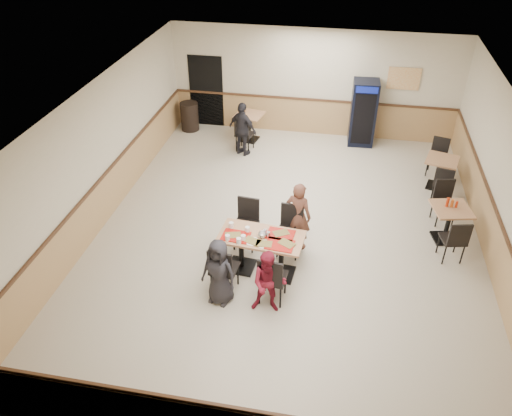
% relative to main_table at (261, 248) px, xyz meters
% --- Properties ---
extents(ground, '(10.00, 10.00, 0.00)m').
position_rel_main_table_xyz_m(ground, '(0.35, 1.29, -0.56)').
color(ground, beige).
rests_on(ground, ground).
extents(room_shell, '(10.00, 10.00, 10.00)m').
position_rel_main_table_xyz_m(room_shell, '(2.12, 3.84, 0.02)').
color(room_shell, silver).
rests_on(room_shell, ground).
extents(main_table, '(1.62, 0.91, 0.84)m').
position_rel_main_table_xyz_m(main_table, '(0.00, 0.00, 0.00)').
color(main_table, black).
rests_on(main_table, ground).
extents(main_chairs, '(1.54, 1.94, 1.06)m').
position_rel_main_table_xyz_m(main_chairs, '(-0.06, 0.00, -0.03)').
color(main_chairs, black).
rests_on(main_chairs, ground).
extents(diner_woman_left, '(0.72, 0.56, 1.31)m').
position_rel_main_table_xyz_m(diner_woman_left, '(-0.58, -0.90, 0.10)').
color(diner_woman_left, black).
rests_on(diner_woman_left, ground).
extents(diner_woman_right, '(0.63, 0.50, 1.25)m').
position_rel_main_table_xyz_m(diner_woman_right, '(0.31, -0.98, 0.07)').
color(diner_woman_right, maroon).
rests_on(diner_woman_right, ground).
extents(diner_man_opposite, '(0.62, 0.49, 1.49)m').
position_rel_main_table_xyz_m(diner_man_opposite, '(0.58, 0.90, 0.19)').
color(diner_man_opposite, brown).
rests_on(diner_man_opposite, ground).
extents(lone_diner, '(0.93, 0.70, 1.47)m').
position_rel_main_table_xyz_m(lone_diner, '(-1.32, 4.60, 0.18)').
color(lone_diner, black).
rests_on(lone_diner, ground).
extents(tabletop_clutter, '(1.39, 0.72, 0.12)m').
position_rel_main_table_xyz_m(tabletop_clutter, '(-0.02, -0.07, 0.31)').
color(tabletop_clutter, '#B2130B').
rests_on(tabletop_clutter, main_table).
extents(side_table_near, '(0.87, 0.87, 0.78)m').
position_rel_main_table_xyz_m(side_table_near, '(3.60, 1.69, -0.04)').
color(side_table_near, black).
rests_on(side_table_near, ground).
extents(side_table_near_chair_south, '(0.55, 0.55, 0.99)m').
position_rel_main_table_xyz_m(side_table_near_chair_south, '(3.60, 1.06, -0.06)').
color(side_table_near_chair_south, black).
rests_on(side_table_near_chair_south, ground).
extents(side_table_near_chair_north, '(0.55, 0.55, 0.99)m').
position_rel_main_table_xyz_m(side_table_near_chair_north, '(3.60, 2.31, -0.06)').
color(side_table_near_chair_north, black).
rests_on(side_table_near_chair_north, ground).
extents(side_table_far, '(0.88, 0.88, 0.77)m').
position_rel_main_table_xyz_m(side_table_far, '(3.67, 3.81, -0.05)').
color(side_table_far, black).
rests_on(side_table_far, ground).
extents(side_table_far_chair_south, '(0.55, 0.55, 0.97)m').
position_rel_main_table_xyz_m(side_table_far_chair_south, '(3.67, 3.20, -0.07)').
color(side_table_far_chair_south, black).
rests_on(side_table_far_chair_south, ground).
extents(side_table_far_chair_north, '(0.55, 0.55, 0.97)m').
position_rel_main_table_xyz_m(side_table_far_chair_north, '(3.67, 4.43, -0.07)').
color(side_table_far_chair_north, black).
rests_on(side_table_far_chair_north, ground).
extents(condiment_caddy, '(0.23, 0.06, 0.20)m').
position_rel_main_table_xyz_m(condiment_caddy, '(3.57, 1.74, 0.31)').
color(condiment_caddy, '#B82C0D').
rests_on(condiment_caddy, side_table_near).
extents(back_table, '(0.86, 0.86, 0.79)m').
position_rel_main_table_xyz_m(back_table, '(-1.32, 5.49, -0.03)').
color(back_table, black).
rests_on(back_table, ground).
extents(back_table_chair_lone, '(0.54, 0.54, 1.00)m').
position_rel_main_table_xyz_m(back_table_chair_lone, '(-1.32, 4.86, -0.06)').
color(back_table_chair_lone, black).
rests_on(back_table_chair_lone, ground).
extents(pepsi_cooler, '(0.71, 0.72, 1.80)m').
position_rel_main_table_xyz_m(pepsi_cooler, '(1.79, 5.88, 0.34)').
color(pepsi_cooler, black).
rests_on(pepsi_cooler, ground).
extents(trash_bin, '(0.53, 0.53, 0.83)m').
position_rel_main_table_xyz_m(trash_bin, '(-3.18, 5.84, -0.14)').
color(trash_bin, black).
rests_on(trash_bin, ground).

